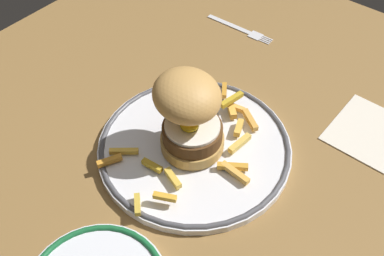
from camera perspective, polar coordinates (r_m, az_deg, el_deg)
ground_plane at (r=67.85cm, az=-1.27°, el=-5.39°), size 110.57×96.14×4.00cm
dinner_plate at (r=67.24cm, az=-0.00°, el=-2.15°), size 28.65×28.65×1.60cm
burger at (r=61.90cm, az=-0.22°, el=1.83°), size 11.50×12.23×12.69cm
fries_pile at (r=66.25cm, az=1.54°, el=-1.41°), size 27.57×20.33×2.44cm
fork at (r=90.45cm, az=6.18°, el=12.32°), size 2.28×14.44×0.36cm
napkin at (r=75.11cm, az=21.39°, el=-0.34°), size 12.68×10.78×0.40cm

